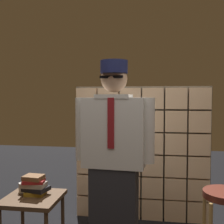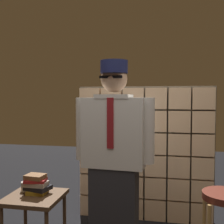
% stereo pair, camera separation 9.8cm
% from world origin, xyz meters
% --- Properties ---
extents(glass_block_wall, '(1.63, 0.10, 1.63)m').
position_xyz_m(glass_block_wall, '(-0.00, 1.41, 0.80)').
color(glass_block_wall, '#E0B78C').
rests_on(glass_block_wall, ground).
extents(standing_person, '(0.72, 0.32, 1.80)m').
position_xyz_m(standing_person, '(-0.20, 0.47, 0.94)').
color(standing_person, '#28282D').
rests_on(standing_person, ground).
extents(side_table, '(0.52, 0.52, 0.53)m').
position_xyz_m(side_table, '(-0.99, 0.52, 0.46)').
color(side_table, '#513823').
rests_on(side_table, ground).
extents(book_stack, '(0.27, 0.23, 0.19)m').
position_xyz_m(book_stack, '(-0.99, 0.57, 0.63)').
color(book_stack, olive).
rests_on(book_stack, side_table).
extents(coffee_mug, '(0.13, 0.08, 0.09)m').
position_xyz_m(coffee_mug, '(-1.14, 0.62, 0.58)').
color(coffee_mug, silver).
rests_on(coffee_mug, side_table).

